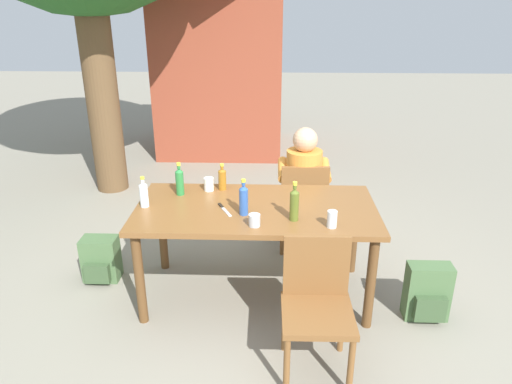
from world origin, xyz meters
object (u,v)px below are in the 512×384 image
at_px(bottle_blue, 244,199).
at_px(cup_white, 209,184).
at_px(cup_glass, 332,219).
at_px(backpack_by_far_side, 101,260).
at_px(bottle_amber, 222,178).
at_px(table_knife, 224,209).
at_px(cup_steel, 255,220).
at_px(chair_far_right, 303,202).
at_px(bottle_clear, 144,194).
at_px(dining_table, 256,217).
at_px(brick_kiosk, 221,48).
at_px(bottle_green, 180,181).
at_px(chair_near_right, 317,299).
at_px(backpack_by_near_side, 427,293).
at_px(bottle_olive, 294,204).
at_px(person_in_white_shirt, 303,181).

bearing_deg(bottle_blue, cup_white, 124.65).
distance_m(cup_glass, backpack_by_far_side, 2.01).
relative_size(bottle_amber, table_knife, 0.98).
bearing_deg(cup_steel, bottle_amber, 113.62).
height_order(chair_far_right, bottle_clear, bottle_clear).
xyz_separation_m(dining_table, brick_kiosk, (-0.66, 4.05, 0.84)).
relative_size(bottle_green, backpack_by_far_side, 0.70).
relative_size(cup_glass, table_knife, 0.53).
bearing_deg(bottle_clear, chair_far_right, 32.02).
height_order(chair_near_right, bottle_green, bottle_green).
xyz_separation_m(dining_table, table_knife, (-0.24, -0.05, 0.09)).
distance_m(backpack_by_near_side, brick_kiosk, 4.90).
height_order(cup_white, backpack_by_far_side, cup_white).
xyz_separation_m(bottle_olive, bottle_blue, (-0.36, 0.08, -0.01)).
bearing_deg(backpack_by_far_side, cup_glass, -14.95).
bearing_deg(brick_kiosk, chair_far_right, -71.98).
relative_size(person_in_white_shirt, bottle_amber, 5.35).
height_order(person_in_white_shirt, cup_steel, person_in_white_shirt).
height_order(bottle_olive, table_knife, bottle_olive).
xyz_separation_m(bottle_olive, cup_white, (-0.67, 0.53, -0.07)).
bearing_deg(bottle_green, person_in_white_shirt, 32.44).
bearing_deg(bottle_amber, chair_far_right, 31.11).
height_order(bottle_clear, brick_kiosk, brick_kiosk).
bearing_deg(cup_white, backpack_by_near_side, -19.00).
relative_size(bottle_amber, backpack_by_near_side, 0.50).
bearing_deg(bottle_amber, table_knife, -83.12).
relative_size(bottle_olive, backpack_by_far_side, 0.76).
xyz_separation_m(bottle_blue, brick_kiosk, (-0.58, 4.18, 0.63)).
bearing_deg(bottle_blue, chair_near_right, -51.71).
bearing_deg(chair_near_right, bottle_green, 136.19).
bearing_deg(chair_near_right, bottle_amber, 122.30).
distance_m(bottle_clear, bottle_olive, 1.13).
distance_m(chair_near_right, bottle_amber, 1.35).
height_order(bottle_olive, brick_kiosk, brick_kiosk).
relative_size(bottle_olive, cup_glass, 2.41).
height_order(chair_far_right, person_in_white_shirt, person_in_white_shirt).
xyz_separation_m(chair_far_right, bottle_blue, (-0.49, -0.89, 0.40)).
distance_m(bottle_olive, table_knife, 0.55).
relative_size(chair_far_right, bottle_clear, 3.66).
distance_m(chair_far_right, cup_steel, 1.19).
bearing_deg(cup_white, bottle_green, -157.01).
height_order(chair_far_right, bottle_blue, bottle_blue).
bearing_deg(backpack_by_near_side, cup_white, 161.00).
xyz_separation_m(bottle_green, cup_glass, (1.14, -0.54, -0.05)).
bearing_deg(bottle_olive, backpack_by_far_side, 166.26).
xyz_separation_m(cup_glass, brick_kiosk, (-1.19, 4.37, 0.69)).
bearing_deg(bottle_amber, person_in_white_shirt, 37.34).
relative_size(backpack_by_near_side, brick_kiosk, 0.15).
distance_m(dining_table, bottle_blue, 0.26).
bearing_deg(bottle_green, chair_near_right, -43.81).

